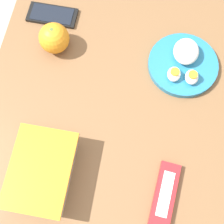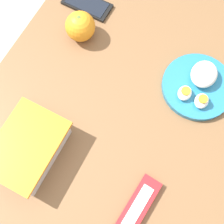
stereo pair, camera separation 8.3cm
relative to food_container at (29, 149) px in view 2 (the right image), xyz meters
The scene contains 7 objects.
ground_plane 0.79m from the food_container, 37.95° to the right, with size 10.00×10.00×0.00m, color #B2A899.
table 0.29m from the food_container, 37.95° to the right, with size 1.18×0.79×0.71m.
food_container is the anchor object (origin of this frame).
orange_fruit 0.38m from the food_container, ahead, with size 0.09×0.09×0.09m.
rice_plate 0.49m from the food_container, 40.07° to the right, with size 0.20×0.20×0.06m.
candy_bar 0.31m from the food_container, 89.40° to the right, with size 0.16×0.06×0.02m.
cell_phone 0.49m from the food_container, 11.65° to the left, with size 0.07×0.15×0.01m.
Camera 2 is at (-0.27, -0.10, 1.52)m, focal length 50.00 mm.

